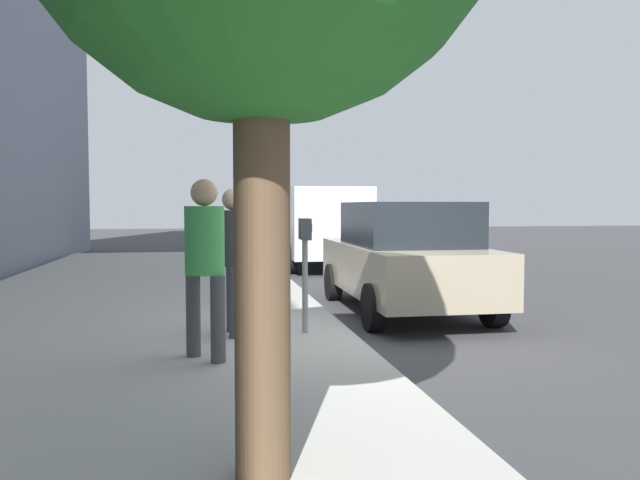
{
  "coord_description": "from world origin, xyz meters",
  "views": [
    {
      "loc": [
        -7.53,
        1.8,
        1.72
      ],
      "look_at": [
        0.34,
        0.34,
        1.27
      ],
      "focal_mm": 34.95,
      "sensor_mm": 36.0,
      "label": 1
    }
  ],
  "objects_px": {
    "parking_meter": "(305,251)",
    "parked_van_far": "(319,222)",
    "pedestrian_at_meter": "(233,249)",
    "parked_sedan_near": "(405,257)",
    "pedestrian_bystander": "(205,252)"
  },
  "relations": [
    {
      "from": "parking_meter",
      "to": "pedestrian_at_meter",
      "type": "height_order",
      "value": "pedestrian_at_meter"
    },
    {
      "from": "pedestrian_bystander",
      "to": "parked_van_far",
      "type": "bearing_deg",
      "value": 35.5
    },
    {
      "from": "parking_meter",
      "to": "parked_van_far",
      "type": "xyz_separation_m",
      "value": [
        9.62,
        -1.94,
        0.09
      ]
    },
    {
      "from": "pedestrian_bystander",
      "to": "pedestrian_at_meter",
      "type": "bearing_deg",
      "value": 35.75
    },
    {
      "from": "pedestrian_at_meter",
      "to": "pedestrian_bystander",
      "type": "relative_size",
      "value": 0.97
    },
    {
      "from": "pedestrian_at_meter",
      "to": "parked_sedan_near",
      "type": "xyz_separation_m",
      "value": [
        1.95,
        -2.81,
        -0.3
      ]
    },
    {
      "from": "parked_sedan_near",
      "to": "parked_van_far",
      "type": "relative_size",
      "value": 0.84
    },
    {
      "from": "pedestrian_at_meter",
      "to": "parking_meter",
      "type": "bearing_deg",
      "value": -5.57
    },
    {
      "from": "parking_meter",
      "to": "parked_sedan_near",
      "type": "distance_m",
      "value": 2.79
    },
    {
      "from": "parked_sedan_near",
      "to": "parked_van_far",
      "type": "bearing_deg",
      "value": -0.0
    },
    {
      "from": "pedestrian_at_meter",
      "to": "parked_sedan_near",
      "type": "bearing_deg",
      "value": 32.23
    },
    {
      "from": "parked_sedan_near",
      "to": "pedestrian_at_meter",
      "type": "bearing_deg",
      "value": 124.72
    },
    {
      "from": "parked_sedan_near",
      "to": "pedestrian_bystander",
      "type": "bearing_deg",
      "value": 134.8
    },
    {
      "from": "pedestrian_at_meter",
      "to": "parked_sedan_near",
      "type": "height_order",
      "value": "pedestrian_at_meter"
    },
    {
      "from": "pedestrian_at_meter",
      "to": "parked_sedan_near",
      "type": "distance_m",
      "value": 3.43
    }
  ]
}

